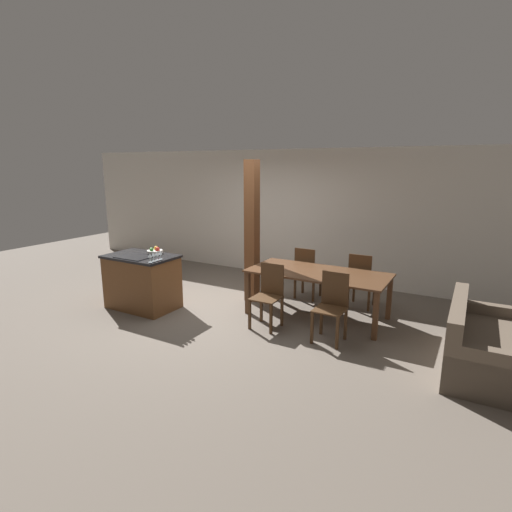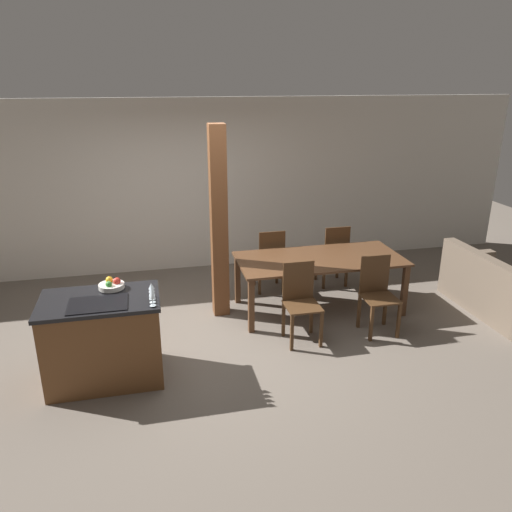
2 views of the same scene
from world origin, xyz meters
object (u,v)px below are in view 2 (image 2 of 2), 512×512
(wine_glass_end, at_px, (151,287))
(dining_chair_far_right, at_px, (334,254))
(wine_glass_near, at_px, (152,296))
(timber_post, at_px, (219,224))
(dining_table, at_px, (320,263))
(dining_chair_far_left, at_px, (270,259))
(dining_chair_near_right, at_px, (378,293))
(wine_glass_far, at_px, (152,290))
(kitchen_island, at_px, (104,339))
(dining_chair_near_left, at_px, (301,301))
(couch, at_px, (499,293))
(wine_glass_middle, at_px, (152,293))
(fruit_bowl, at_px, (112,285))

(wine_glass_end, distance_m, dining_chair_far_right, 3.33)
(wine_glass_near, distance_m, timber_post, 1.81)
(dining_table, relative_size, dining_chair_far_left, 2.31)
(dining_chair_near_right, relative_size, timber_post, 0.38)
(wine_glass_far, bearing_deg, wine_glass_end, 90.00)
(wine_glass_near, height_order, dining_chair_far_left, wine_glass_near)
(kitchen_island, relative_size, dining_table, 0.54)
(wine_glass_end, xyz_separation_m, dining_chair_near_left, (1.70, 0.43, -0.53))
(wine_glass_end, bearing_deg, wine_glass_near, -90.00)
(dining_chair_far_right, xyz_separation_m, timber_post, (-1.79, -0.56, 0.74))
(dining_chair_near_left, bearing_deg, couch, 1.98)
(dining_chair_far_right, relative_size, timber_post, 0.38)
(wine_glass_far, relative_size, dining_chair_far_left, 0.15)
(dining_chair_near_right, bearing_deg, kitchen_island, -173.67)
(dining_chair_near_left, xyz_separation_m, dining_chair_far_left, (0.00, 1.46, 0.00))
(kitchen_island, height_order, dining_table, kitchen_island)
(wine_glass_near, xyz_separation_m, dining_chair_far_right, (2.69, 2.12, -0.53))
(dining_chair_far_left, bearing_deg, wine_glass_middle, 50.23)
(kitchen_island, distance_m, dining_chair_far_right, 3.68)
(dining_table, bearing_deg, dining_chair_near_right, -56.17)
(wine_glass_middle, height_order, dining_chair_near_left, wine_glass_middle)
(dining_chair_near_right, relative_size, couch, 0.57)
(dining_chair_near_left, bearing_deg, timber_post, 131.95)
(wine_glass_middle, bearing_deg, dining_table, 30.95)
(kitchen_island, height_order, dining_chair_far_right, dining_chair_far_right)
(dining_chair_near_right, relative_size, dining_chair_far_left, 1.00)
(kitchen_island, bearing_deg, wine_glass_far, -16.53)
(dining_chair_far_left, xyz_separation_m, couch, (2.80, -1.37, -0.22))
(wine_glass_end, distance_m, couch, 4.60)
(dining_chair_far_left, distance_m, timber_post, 1.23)
(dining_chair_near_right, xyz_separation_m, dining_chair_far_left, (-0.98, 1.46, 0.00))
(dining_table, relative_size, timber_post, 0.88)
(wine_glass_end, relative_size, dining_chair_far_right, 0.15)
(wine_glass_end, bearing_deg, wine_glass_middle, -90.00)
(wine_glass_near, relative_size, dining_chair_near_left, 0.15)
(dining_chair_near_left, height_order, couch, dining_chair_near_left)
(dining_chair_far_left, relative_size, dining_chair_far_right, 1.00)
(wine_glass_middle, height_order, dining_chair_far_left, wine_glass_middle)
(wine_glass_far, relative_size, dining_chair_near_right, 0.15)
(dining_chair_near_right, height_order, dining_chair_far_right, same)
(kitchen_island, relative_size, dining_chair_far_left, 1.24)
(wine_glass_end, bearing_deg, dining_chair_far_left, 48.05)
(dining_table, bearing_deg, dining_chair_near_left, -123.83)
(kitchen_island, height_order, wine_glass_near, wine_glass_near)
(wine_glass_middle, xyz_separation_m, dining_chair_near_right, (2.69, 0.58, -0.53))
(fruit_bowl, distance_m, timber_post, 1.68)
(dining_chair_near_left, relative_size, dining_chair_far_left, 1.00)
(wine_glass_near, distance_m, dining_chair_near_right, 2.81)
(kitchen_island, distance_m, wine_glass_end, 0.77)
(dining_chair_far_right, bearing_deg, wine_glass_end, 35.23)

